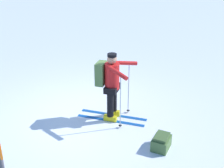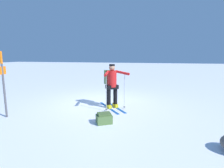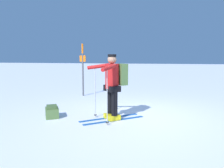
{
  "view_description": "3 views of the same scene",
  "coord_description": "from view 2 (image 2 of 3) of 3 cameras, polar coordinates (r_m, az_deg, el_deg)",
  "views": [
    {
      "loc": [
        3.05,
        5.8,
        3.82
      ],
      "look_at": [
        -0.53,
        0.55,
        0.88
      ],
      "focal_mm": 50.0,
      "sensor_mm": 36.0,
      "label": 1
    },
    {
      "loc": [
        -2.05,
        6.61,
        1.9
      ],
      "look_at": [
        -0.53,
        0.55,
        0.88
      ],
      "focal_mm": 28.0,
      "sensor_mm": 36.0,
      "label": 2
    },
    {
      "loc": [
        -5.67,
        -0.54,
        1.56
      ],
      "look_at": [
        -0.53,
        0.55,
        0.88
      ],
      "focal_mm": 35.0,
      "sensor_mm": 36.0,
      "label": 3
    }
  ],
  "objects": [
    {
      "name": "skier",
      "position": [
        6.35,
        -0.13,
        0.43
      ],
      "size": [
        1.3,
        1.49,
        1.6
      ],
      "color": "#144C9E",
      "rests_on": "ground_plane"
    },
    {
      "name": "ground_plane",
      "position": [
        7.17,
        -3.04,
        -6.12
      ],
      "size": [
        80.0,
        80.0,
        0.0
      ],
      "primitive_type": "plane",
      "color": "white"
    },
    {
      "name": "dropped_backpack",
      "position": [
        5.04,
        -2.6,
        -11.13
      ],
      "size": [
        0.53,
        0.49,
        0.31
      ],
      "color": "#4C6B38",
      "rests_on": "ground_plane"
    },
    {
      "name": "trail_marker",
      "position": [
        6.22,
        -32.01,
        1.49
      ],
      "size": [
        0.07,
        0.24,
        2.03
      ],
      "color": "#4C4C51",
      "rests_on": "ground_plane"
    }
  ]
}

